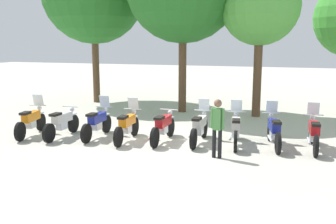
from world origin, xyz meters
The scene contains 12 objects.
ground_plane centered at (0.00, 0.00, 0.00)m, with size 80.00×80.00×0.00m, color #BCB7A8.
motorcycle_0 centered at (-4.64, -0.65, 0.52)m, with size 0.70×2.16×1.37m.
motorcycle_1 centered at (-3.48, -0.53, 0.50)m, with size 0.62×2.19×0.99m.
motorcycle_2 centered at (-2.32, -0.17, 0.52)m, with size 0.62×2.19×1.37m.
motorcycle_3 centered at (-1.16, -0.25, 0.52)m, with size 0.62×2.19×1.37m.
motorcycle_4 centered at (0.00, 0.02, 0.50)m, with size 0.62×2.19×0.99m.
motorcycle_5 centered at (1.15, 0.26, 0.52)m, with size 0.62×2.19×1.37m.
motorcycle_6 centered at (2.30, 0.36, 0.52)m, with size 0.62×2.18×1.37m.
motorcycle_7 centered at (3.46, 0.53, 0.52)m, with size 0.72×2.16×1.37m.
motorcycle_8 centered at (4.62, 0.59, 0.52)m, with size 0.62×2.19×1.37m.
person_0 centered at (2.03, -1.21, 0.97)m, with size 0.41×0.24×1.67m.
tree_2 centered at (2.40, 5.43, 4.67)m, with size 3.32×3.32×6.37m.
Camera 1 is at (4.11, -11.61, 3.23)m, focal length 41.40 mm.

